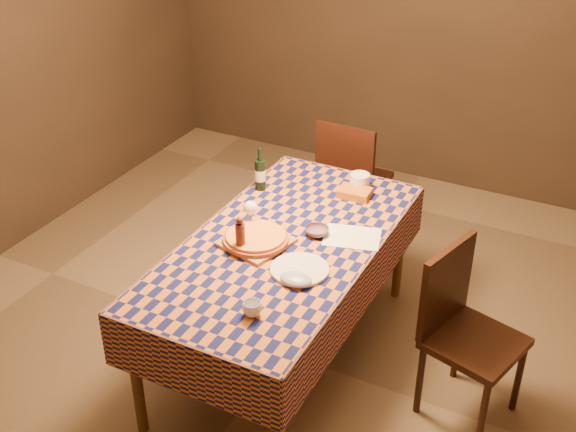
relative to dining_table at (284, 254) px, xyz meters
The scene contains 16 objects.
room 0.66m from the dining_table, ahead, with size 5.00×5.10×2.70m.
dining_table is the anchor object (origin of this frame).
cutting_board 0.17m from the dining_table, 145.89° to the right, with size 0.31×0.31×0.02m, color #9C7749.
pizza 0.18m from the dining_table, 145.89° to the right, with size 0.37×0.37×0.03m.
pepper_mill 0.30m from the dining_table, 127.72° to the right, with size 0.05×0.05×0.21m.
bowl 0.21m from the dining_table, 48.88° to the left, with size 0.13×0.13×0.04m, color #684957.
wine_glass 0.30m from the dining_table, 165.72° to the left, with size 0.08×0.08×0.15m.
wine_bottle 0.62m from the dining_table, 130.58° to the left, with size 0.07×0.07×0.26m.
deli_tub 0.74m from the dining_table, 79.57° to the left, with size 0.12×0.12×0.10m, color silver.
takeout_container 0.65m from the dining_table, 77.18° to the left, with size 0.19×0.13×0.05m, color #AF5E17.
white_plate 0.29m from the dining_table, 46.28° to the right, with size 0.29×0.29×0.02m, color silver.
tumbler 0.64m from the dining_table, 75.69° to the right, with size 0.09×0.09×0.07m, color silver.
flour_patch 0.37m from the dining_table, 34.05° to the left, with size 0.30×0.23×0.00m, color white.
flour_bag 0.39m from the dining_table, 53.66° to the right, with size 0.16×0.12×0.05m, color #96A5C0.
chair_far 1.33m from the dining_table, 96.85° to the left, with size 0.43×0.44×0.93m.
chair_right 0.98m from the dining_table, ahead, with size 0.53×0.52×0.93m.
Camera 1 is at (1.47, -2.82, 2.81)m, focal length 45.00 mm.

